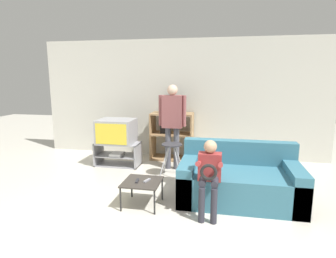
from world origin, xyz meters
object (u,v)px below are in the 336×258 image
snack_table (142,184)px  couch (239,181)px  person_standing_adult (172,119)px  media_shelf (172,136)px  folding_stool (172,150)px  remote_control_white (147,180)px  television_flat (173,105)px  person_seated_child (209,172)px  tv_stand (118,154)px  television_main (117,131)px  remote_control_black (137,181)px

snack_table → couch: (1.34, 0.47, -0.04)m
snack_table → person_standing_adult: bearing=85.7°
couch → media_shelf: bearing=125.8°
folding_stool → remote_control_white: folding_stool is taller
television_flat → person_seated_child: television_flat is taller
couch → person_standing_adult: size_ratio=1.04×
tv_stand → folding_stool: 1.30m
snack_table → remote_control_white: (0.06, 0.02, 0.04)m
television_main → folding_stool: 1.30m
folding_stool → snack_table: 1.26m
person_seated_child → television_main: bearing=137.8°
folding_stool → television_main: bearing=160.3°
person_standing_adult → remote_control_white: bearing=-92.1°
tv_stand → couch: size_ratio=0.52×
tv_stand → couch: (2.34, -1.21, 0.05)m
person_seated_child → folding_stool: bearing=118.9°
remote_control_black → person_standing_adult: (0.19, 1.68, 0.63)m
remote_control_black → person_seated_child: (0.99, -0.08, 0.23)m
media_shelf → snack_table: bearing=-90.0°
media_shelf → person_seated_child: 2.60m
snack_table → couch: 1.42m
remote_control_white → folding_stool: bearing=102.5°
tv_stand → television_flat: bearing=31.8°
television_flat → person_standing_adult: size_ratio=0.34×
television_main → remote_control_black: size_ratio=4.92×
remote_control_black → person_seated_child: size_ratio=0.15×
snack_table → person_standing_adult: size_ratio=0.31×
person_seated_child → television_flat: bearing=110.9°
couch → television_flat: bearing=125.8°
snack_table → remote_control_white: bearing=15.8°
couch → remote_control_white: bearing=-160.7°
tv_stand → television_main: 0.48m
remote_control_white → person_seated_child: person_seated_child is taller
folding_stool → remote_control_black: 1.28m
media_shelf → person_seated_child: (0.93, -2.42, 0.07)m
remote_control_black → couch: bearing=11.4°
television_flat → person_seated_child: bearing=-69.1°
television_main → person_standing_adult: (1.14, -0.00, 0.29)m
snack_table → person_seated_child: (0.93, -0.10, 0.27)m
snack_table → person_standing_adult: (0.12, 1.66, 0.68)m
media_shelf → remote_control_black: bearing=-91.5°
folding_stool → remote_control_black: size_ratio=4.23×
person_seated_child → couch: bearing=53.9°
tv_stand → television_main: size_ratio=1.25×
tv_stand → remote_control_white: tv_stand is taller
folding_stool → tv_stand: bearing=159.9°
television_flat → person_seated_child: 2.64m
tv_stand → couch: couch is taller
television_flat → remote_control_black: 2.47m
remote_control_white → tv_stand: bearing=141.5°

